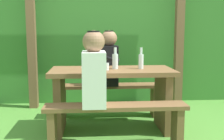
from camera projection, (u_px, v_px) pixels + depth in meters
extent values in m
plane|color=#4D8B33|center=(112.00, 130.00, 3.31)|extent=(12.00, 12.00, 0.00)
cube|color=#37752C|center=(105.00, 40.00, 4.76)|extent=(6.40, 0.63, 1.98)
cube|color=brown|center=(32.00, 40.00, 4.13)|extent=(0.12, 0.12, 2.03)
cube|color=brown|center=(179.00, 40.00, 4.29)|extent=(0.12, 0.12, 2.03)
cube|color=brown|center=(112.00, 71.00, 3.21)|extent=(1.40, 0.64, 0.05)
cube|color=brown|center=(60.00, 103.00, 3.21)|extent=(0.08, 0.54, 0.68)
cube|color=brown|center=(163.00, 101.00, 3.30)|extent=(0.08, 0.54, 0.68)
cube|color=brown|center=(116.00, 107.00, 2.74)|extent=(1.40, 0.24, 0.04)
cube|color=brown|center=(52.00, 130.00, 2.72)|extent=(0.07, 0.22, 0.41)
cube|color=brown|center=(177.00, 127.00, 2.81)|extent=(0.07, 0.22, 0.41)
cube|color=brown|center=(109.00, 86.00, 3.75)|extent=(1.40, 0.24, 0.04)
cube|color=brown|center=(63.00, 103.00, 3.74)|extent=(0.07, 0.22, 0.41)
cube|color=brown|center=(154.00, 101.00, 3.83)|extent=(0.07, 0.22, 0.41)
cube|color=white|center=(94.00, 79.00, 2.68)|extent=(0.22, 0.34, 0.52)
sphere|color=#936B4C|center=(94.00, 42.00, 2.63)|extent=(0.21, 0.21, 0.21)
cylinder|color=black|center=(94.00, 32.00, 2.62)|extent=(0.12, 0.12, 0.02)
cylinder|color=white|center=(94.00, 66.00, 2.81)|extent=(0.25, 0.07, 0.15)
cube|color=black|center=(109.00, 65.00, 3.71)|extent=(0.22, 0.34, 0.52)
sphere|color=#936B4C|center=(109.00, 38.00, 3.66)|extent=(0.21, 0.21, 0.21)
cylinder|color=black|center=(109.00, 31.00, 3.65)|extent=(0.12, 0.12, 0.02)
cylinder|color=black|center=(109.00, 58.00, 3.56)|extent=(0.25, 0.07, 0.15)
cylinder|color=silver|center=(106.00, 67.00, 3.11)|extent=(0.07, 0.07, 0.08)
cylinder|color=silver|center=(115.00, 61.00, 3.22)|extent=(0.07, 0.07, 0.17)
cylinder|color=silver|center=(115.00, 51.00, 3.20)|extent=(0.03, 0.03, 0.08)
cylinder|color=silver|center=(141.00, 62.00, 3.22)|extent=(0.06, 0.06, 0.17)
cylinder|color=silver|center=(141.00, 51.00, 3.20)|extent=(0.03, 0.03, 0.08)
cube|color=silver|center=(99.00, 67.00, 3.33)|extent=(0.08, 0.14, 0.01)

